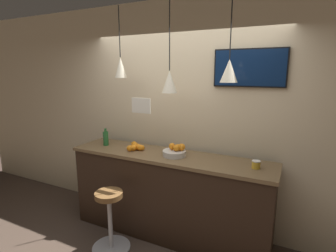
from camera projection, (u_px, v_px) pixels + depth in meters
back_wall at (182, 117)px, 3.40m from camera, size 8.00×0.06×2.90m
service_counter at (168, 195)px, 3.24m from camera, size 2.50×0.58×1.05m
bar_stool at (110, 216)px, 2.99m from camera, size 0.44×0.44×0.70m
fruit_bowl at (175, 151)px, 3.08m from camera, size 0.28×0.28×0.15m
orange_pile at (135, 147)px, 3.32m from camera, size 0.25×0.26×0.09m
juice_bottle at (106, 138)px, 3.51m from camera, size 0.07×0.07×0.23m
spread_jar at (256, 164)px, 2.68m from camera, size 0.09×0.09×0.08m
pendant_lamp_left at (121, 67)px, 3.25m from camera, size 0.15×0.15×0.85m
pendant_lamp_middle at (170, 81)px, 2.99m from camera, size 0.18×0.18×1.02m
pendant_lamp_right at (229, 70)px, 2.67m from camera, size 0.18×0.18×0.88m
mounted_tv at (249, 68)px, 2.87m from camera, size 0.78×0.04×0.42m
hanging_menu_board at (141, 106)px, 2.92m from camera, size 0.24×0.01×0.17m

